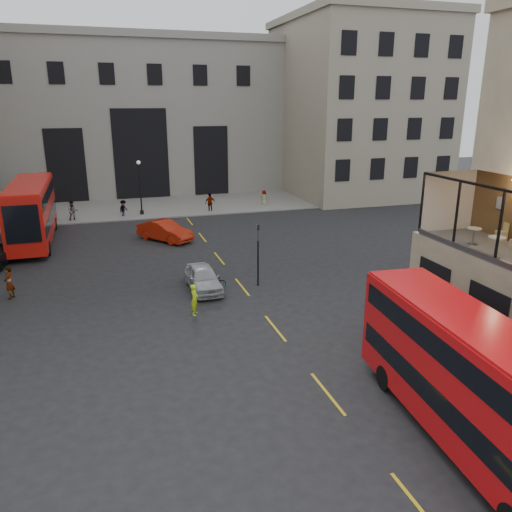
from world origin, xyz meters
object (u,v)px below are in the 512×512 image
object	(u,v)px
cyclist	(194,300)
cafe_table_far	(474,233)
bicycle	(213,283)
car_b	(165,231)
traffic_light_far	(33,209)
street_lamp_b	(140,191)
cafe_chair_d	(501,235)
car_a	(203,278)
pedestrian_e	(9,283)
pedestrian_a	(73,211)
bus_near	(470,376)
pedestrian_d	(264,198)
cafe_table_mid	(497,244)
traffic_light_near	(258,247)
pedestrian_c	(210,203)
pedestrian_b	(123,209)
bus_far	(32,209)

from	to	relation	value
cyclist	cafe_table_far	distance (m)	13.78
bicycle	cyclist	world-z (taller)	cyclist
car_b	cafe_table_far	distance (m)	24.60
traffic_light_far	cafe_table_far	size ratio (longest dim) A/B	5.05
street_lamp_b	cafe_chair_d	world-z (taller)	cafe_chair_d
car_a	pedestrian_e	xyz separation A→B (m)	(-10.67, 1.87, 0.22)
pedestrian_a	pedestrian_e	distance (m)	19.21
bus_near	pedestrian_e	bearing A→B (deg)	131.76
street_lamp_b	pedestrian_d	bearing A→B (deg)	5.20
bus_near	cafe_chair_d	distance (m)	9.53
street_lamp_b	car_b	xyz separation A→B (m)	(0.97, -10.00, -1.60)
cyclist	cafe_chair_d	distance (m)	15.07
bus_near	pedestrian_a	xyz separation A→B (m)	(-13.35, 36.98, -1.39)
cafe_table_far	pedestrian_e	bearing A→B (deg)	150.74
car_b	cafe_table_mid	size ratio (longest dim) A/B	5.78
cafe_chair_d	cafe_table_mid	bearing A→B (deg)	-136.83
street_lamp_b	pedestrian_a	world-z (taller)	street_lamp_b
traffic_light_far	cafe_table_mid	xyz separation A→B (m)	(20.56, -27.38, 2.73)
traffic_light_far	bus_near	bearing A→B (deg)	-63.22
traffic_light_near	pedestrian_e	bearing A→B (deg)	171.28
car_b	pedestrian_e	bearing A→B (deg)	-172.93
car_a	cafe_table_mid	xyz separation A→B (m)	(9.86, -11.65, 4.43)
bicycle	pedestrian_c	distance (m)	21.89
pedestrian_d	cafe_table_far	bearing A→B (deg)	135.54
car_a	pedestrian_d	distance (m)	25.54
pedestrian_b	pedestrian_e	size ratio (longest dim) A/B	0.87
pedestrian_a	pedestrian_d	distance (m)	19.39
bus_far	pedestrian_c	xyz separation A→B (m)	(15.66, 6.99, -1.72)
bus_near	cafe_table_mid	distance (m)	6.90
pedestrian_a	pedestrian_e	size ratio (longest dim) A/B	1.04
traffic_light_near	traffic_light_far	size ratio (longest dim) A/B	1.00
car_b	cafe_table_mid	xyz separation A→B (m)	(10.59, -23.38, 4.36)
bus_far	cafe_table_far	xyz separation A→B (m)	(20.88, -24.15, 2.43)
car_a	traffic_light_far	bearing A→B (deg)	123.55
car_b	traffic_light_far	bearing A→B (deg)	120.47
traffic_light_far	cyclist	size ratio (longest dim) A/B	2.28
traffic_light_far	cafe_chair_d	xyz separation A→B (m)	(22.66, -25.41, 2.42)
bus_far	cafe_table_mid	world-z (taller)	cafe_table_mid
traffic_light_far	bus_far	size ratio (longest dim) A/B	0.32
traffic_light_near	car_a	size ratio (longest dim) A/B	0.89
bus_near	traffic_light_far	bearing A→B (deg)	116.78
street_lamp_b	pedestrian_d	size ratio (longest dim) A/B	3.23
traffic_light_near	cafe_table_mid	size ratio (longest dim) A/B	4.54
pedestrian_b	pedestrian_c	bearing A→B (deg)	-52.86
pedestrian_d	pedestrian_e	distance (m)	30.42
cyclist	cafe_chair_d	bearing A→B (deg)	-93.87
bus_near	pedestrian_e	world-z (taller)	bus_near
traffic_light_near	pedestrian_d	distance (m)	24.57
car_a	bicycle	size ratio (longest dim) A/B	2.73
car_a	pedestrian_c	size ratio (longest dim) A/B	2.25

